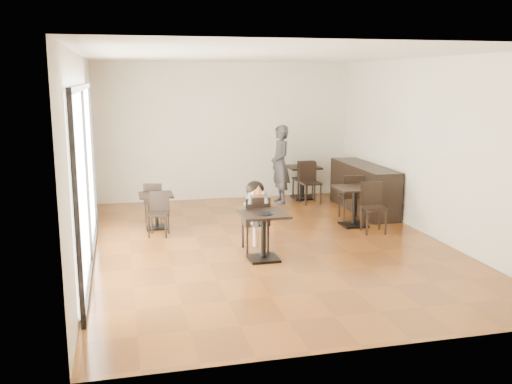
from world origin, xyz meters
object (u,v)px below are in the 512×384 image
object	(u,v)px
child	(255,216)
chair_mid_b	(374,208)
child_chair	(255,223)
cafe_table_left	(156,211)
chair_back_b	(310,183)
cafe_table_back	(303,182)
chair_back_a	(303,179)
chair_left_a	(154,202)
adult_patron	(280,164)
child_table	(263,236)
chair_mid_a	(351,196)
cafe_table_mid	(354,206)
chair_left_b	(158,214)

from	to	relation	value
child	chair_mid_b	world-z (taller)	child
child_chair	chair_mid_b	distance (m)	2.45
cafe_table_left	chair_back_b	world-z (taller)	chair_back_b
chair_back_b	cafe_table_back	bearing A→B (deg)	87.29
chair_back_b	chair_back_a	bearing A→B (deg)	87.29
cafe_table_left	chair_left_a	size ratio (longest dim) A/B	0.83
child_chair	adult_patron	world-z (taller)	adult_patron
cafe_table_back	chair_back_b	xyz separation A→B (m)	(0.00, -0.55, 0.08)
adult_patron	chair_back_b	distance (m)	0.82
chair_mid_b	adult_patron	bearing A→B (deg)	115.32
cafe_table_back	chair_back_a	bearing A→B (deg)	90.00
child_table	child_chair	xyz separation A→B (m)	(0.00, 0.55, 0.08)
chair_back_b	child_table	bearing A→B (deg)	-121.57
child	chair_back_b	size ratio (longest dim) A/B	1.24
child_table	child_chair	bearing A→B (deg)	90.00
chair_left_a	cafe_table_left	bearing A→B (deg)	103.89
chair_mid_b	chair_mid_a	bearing A→B (deg)	96.85
adult_patron	chair_mid_a	distance (m)	2.10
cafe_table_left	chair_back_a	world-z (taller)	chair_back_a
chair_left_a	chair_back_a	size ratio (longest dim) A/B	0.86
chair_back_b	chair_mid_a	bearing A→B (deg)	-81.01
chair_mid_a	chair_back_b	bearing A→B (deg)	-71.45
child	chair_back_a	bearing A→B (deg)	61.17
cafe_table_back	chair_mid_b	world-z (taller)	chair_mid_b
cafe_table_mid	chair_mid_a	size ratio (longest dim) A/B	0.83
child_chair	chair_back_a	distance (m)	4.28
child_chair	chair_back_a	world-z (taller)	chair_back_a
cafe_table_left	chair_back_b	xyz separation A→B (m)	(3.58, 1.39, 0.13)
child_chair	cafe_table_back	xyz separation A→B (m)	(2.07, 3.75, -0.07)
child_chair	chair_left_b	bearing A→B (deg)	-39.66
cafe_table_mid	cafe_table_back	distance (m)	2.67
chair_left_b	chair_back_b	distance (m)	4.07
chair_mid_a	chair_left_b	distance (m)	3.92
chair_mid_b	cafe_table_back	bearing A→B (deg)	102.60
child_table	child	xyz separation A→B (m)	(0.00, 0.55, 0.20)
child_chair	chair_left_a	xyz separation A→B (m)	(-1.51, 2.35, -0.06)
cafe_table_left	cafe_table_back	xyz separation A→B (m)	(3.58, 1.94, 0.06)
chair_left_b	chair_back_a	world-z (taller)	chair_back_a
child	cafe_table_mid	world-z (taller)	child
cafe_table_back	chair_left_b	size ratio (longest dim) A/B	0.97
adult_patron	cafe_table_mid	distance (m)	2.55
child_chair	chair_mid_b	size ratio (longest dim) A/B	1.00
cafe_table_back	chair_mid_b	size ratio (longest dim) A/B	0.84
child_table	chair_back_b	xyz separation A→B (m)	(2.07, 3.75, 0.08)
cafe_table_back	chair_back_b	size ratio (longest dim) A/B	0.83
cafe_table_back	chair_mid_b	distance (m)	3.23
child_table	cafe_table_mid	size ratio (longest dim) A/B	1.00
child	cafe_table_mid	bearing A→B (deg)	25.86
child_table	chair_left_a	distance (m)	3.27
adult_patron	cafe_table_back	distance (m)	0.88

